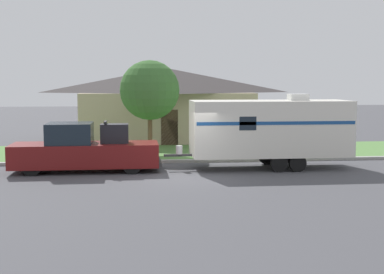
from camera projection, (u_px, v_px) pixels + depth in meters
name	position (u px, v px, depth m)	size (l,w,h in m)	color
ground_plane	(188.00, 177.00, 21.06)	(120.00, 120.00, 0.00)	#47474C
curb_strip	(180.00, 161.00, 24.76)	(80.00, 0.30, 0.14)	#999993
lawn_strip	(174.00, 152.00, 28.37)	(80.00, 7.00, 0.03)	#568442
house_across_street	(166.00, 103.00, 34.18)	(11.37, 6.76, 4.59)	tan
pickup_truck	(84.00, 150.00, 22.26)	(6.17, 1.95, 2.11)	black
travel_trailer	(270.00, 128.00, 23.03)	(7.98, 2.34, 3.22)	black
mailbox	(111.00, 139.00, 24.96)	(0.48, 0.20, 1.42)	brown
tree_in_yard	(150.00, 90.00, 27.30)	(3.06, 3.06, 4.83)	brown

